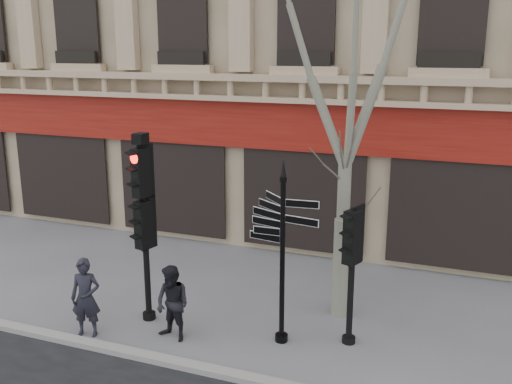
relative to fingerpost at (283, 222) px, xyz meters
The scene contains 8 objects.
ground 2.65m from the fingerpost, behind, with size 80.00×80.00×0.00m, color #5E5E63.
kerb 3.02m from the fingerpost, 122.52° to the right, with size 80.00×0.25×0.12m, color gray.
fingerpost is the anchor object (origin of this frame).
traffic_signal_main 2.94m from the fingerpost, behind, with size 0.50×0.40×3.99m.
traffic_signal_secondary 1.43m from the fingerpost, 18.29° to the left, with size 0.54×0.46×2.71m.
plane_tree 3.82m from the fingerpost, 62.65° to the left, with size 3.13×3.13×8.32m.
pedestrian_a 4.22m from the fingerpost, 162.65° to the right, with size 0.59×0.39×1.62m, color black.
pedestrian_b 2.72m from the fingerpost, 160.94° to the right, with size 0.74×0.58×1.53m, color black.
Camera 1 is at (4.18, -9.52, 5.62)m, focal length 40.00 mm.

